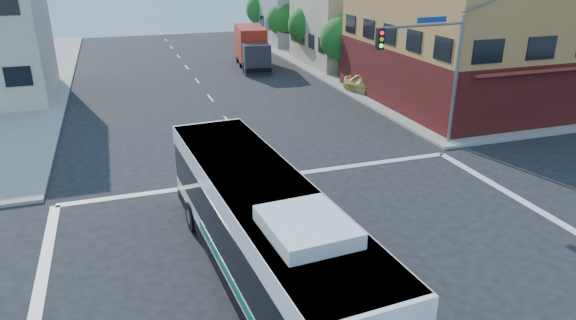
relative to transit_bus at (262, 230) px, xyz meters
name	(u,v)px	position (x,y,z in m)	size (l,w,h in m)	color
ground	(359,292)	(2.68, -1.49, -1.90)	(120.00, 120.00, 0.00)	black
sidewalk_ne	(504,50)	(37.68, 33.51, -1.83)	(50.00, 50.00, 0.15)	gray
corner_building_ne	(504,16)	(22.67, 16.99, 3.99)	(18.10, 15.44, 14.00)	#B87D42
building_east_near	(365,15)	(19.66, 32.49, 2.60)	(12.06, 10.06, 9.00)	#C4B896
signal_mast_ne	(433,57)	(11.76, 9.13, 3.08)	(7.91, 1.13, 8.07)	slate
street_tree_a	(342,36)	(14.59, 26.43, 1.69)	(3.60, 3.60, 5.53)	#3C2315
street_tree_b	(308,23)	(14.59, 34.43, 1.85)	(3.80, 3.80, 5.79)	#3C2315
street_tree_c	(283,17)	(14.59, 42.43, 1.56)	(3.40, 3.40, 5.29)	#3C2315
street_tree_d	(263,7)	(14.59, 50.43, 1.98)	(4.00, 4.00, 6.03)	#3C2315
transit_bus	(262,230)	(0.00, 0.00, 0.00)	(3.72, 13.30, 3.89)	black
box_truck	(252,48)	(8.59, 33.48, -0.14)	(3.30, 8.31, 3.64)	#28282E
parked_car	(372,85)	(14.37, 20.39, -1.11)	(1.88, 4.67, 1.59)	#D1B256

